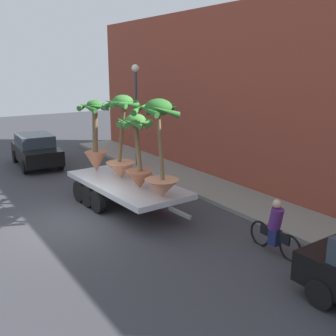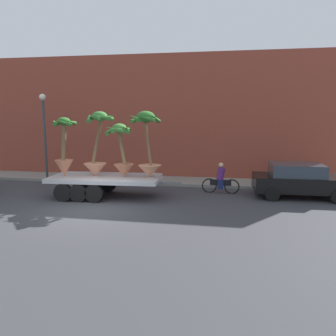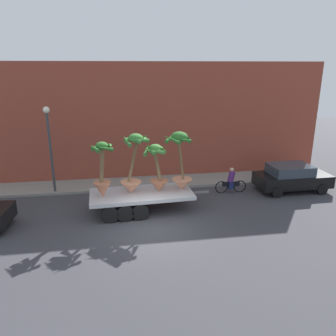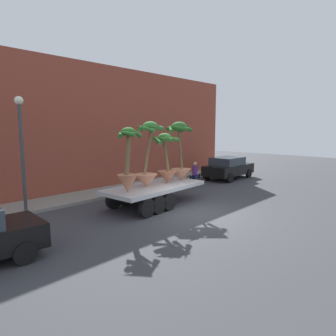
% 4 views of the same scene
% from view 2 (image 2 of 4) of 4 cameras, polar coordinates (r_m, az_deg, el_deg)
% --- Properties ---
extents(ground_plane, '(60.00, 60.00, 0.00)m').
position_cam_2_polar(ground_plane, '(13.76, -12.86, -7.15)').
color(ground_plane, '#38383D').
extents(sidewalk, '(24.00, 2.20, 0.15)m').
position_cam_2_polar(sidewalk, '(19.34, -5.85, -2.01)').
color(sidewalk, gray).
rests_on(sidewalk, ground).
extents(building_facade, '(24.00, 1.20, 7.32)m').
position_cam_2_polar(building_facade, '(20.61, -4.71, 8.73)').
color(building_facade, brown).
rests_on(building_facade, ground).
extents(flatbed_trailer, '(6.15, 2.53, 0.98)m').
position_cam_2_polar(flatbed_trailer, '(15.78, -11.63, -2.22)').
color(flatbed_trailer, '#B7BABF').
rests_on(flatbed_trailer, ground).
extents(potted_palm_rear, '(1.54, 1.43, 2.99)m').
position_cam_2_polar(potted_palm_rear, '(15.66, -12.18, 3.33)').
color(potted_palm_rear, tan).
rests_on(potted_palm_rear, flatbed_trailer).
extents(potted_palm_middle, '(1.20, 1.16, 2.73)m').
position_cam_2_polar(potted_palm_middle, '(15.97, -17.53, 2.55)').
color(potted_palm_middle, '#C17251').
rests_on(potted_palm_middle, flatbed_trailer).
extents(potted_palm_front, '(1.30, 1.22, 2.45)m').
position_cam_2_polar(potted_palm_front, '(15.23, -8.00, 2.69)').
color(potted_palm_front, '#B26647').
rests_on(potted_palm_front, flatbed_trailer).
extents(potted_palm_extra, '(1.57, 1.58, 3.01)m').
position_cam_2_polar(potted_palm_extra, '(14.99, -3.53, 3.67)').
color(potted_palm_extra, tan).
rests_on(potted_palm_extra, flatbed_trailer).
extents(cyclist, '(1.84, 0.36, 1.54)m').
position_cam_2_polar(cyclist, '(16.39, 9.09, -2.00)').
color(cyclist, black).
rests_on(cyclist, ground).
extents(parked_car, '(4.28, 2.07, 1.58)m').
position_cam_2_polar(parked_car, '(16.48, 21.74, -1.92)').
color(parked_car, black).
rests_on(parked_car, ground).
extents(street_lamp, '(0.36, 0.36, 4.83)m').
position_cam_2_polar(street_lamp, '(20.26, -20.62, 6.95)').
color(street_lamp, '#383D42').
rests_on(street_lamp, sidewalk).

